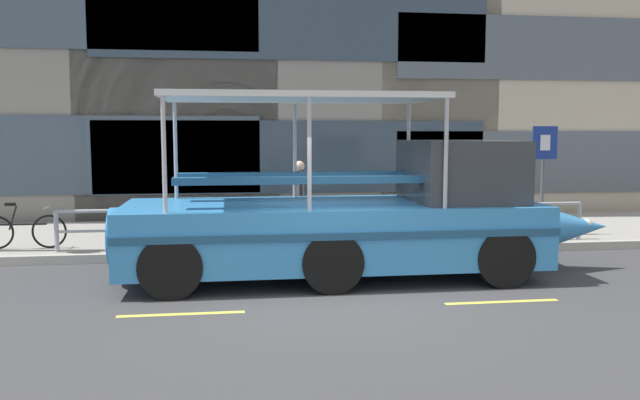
{
  "coord_description": "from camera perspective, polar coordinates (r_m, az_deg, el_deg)",
  "views": [
    {
      "loc": [
        -1.71,
        -10.05,
        2.58
      ],
      "look_at": [
        0.01,
        2.06,
        1.3
      ],
      "focal_mm": 36.47,
      "sensor_mm": 36.0,
      "label": 1
    }
  ],
  "objects": [
    {
      "name": "pedestrian_near_bow",
      "position": [
        15.88,
        9.75,
        0.6
      ],
      "size": [
        0.4,
        0.29,
        1.55
      ],
      "color": "#1E2338",
      "rests_on": "sidewalk"
    },
    {
      "name": "duck_tour_boat",
      "position": [
        11.61,
        3.62,
        -1.62
      ],
      "size": [
        9.07,
        2.61,
        3.23
      ],
      "color": "#388CD1",
      "rests_on": "ground_plane"
    },
    {
      "name": "pedestrian_mid_left",
      "position": [
        14.79,
        -1.82,
        0.76
      ],
      "size": [
        0.31,
        0.47,
        1.75
      ],
      "color": "#1E2338",
      "rests_on": "sidewalk"
    },
    {
      "name": "sidewalk",
      "position": [
        15.94,
        -1.82,
        -3.02
      ],
      "size": [
        32.0,
        4.8,
        0.18
      ],
      "primitive_type": "cube",
      "color": "#99968E",
      "rests_on": "ground_plane"
    },
    {
      "name": "leaned_bicycle",
      "position": [
        14.72,
        -24.64,
        -2.47
      ],
      "size": [
        1.74,
        0.46,
        0.96
      ],
      "color": "black",
      "rests_on": "sidewalk"
    },
    {
      "name": "ground_plane",
      "position": [
        10.51,
        1.55,
        -8.23
      ],
      "size": [
        120.0,
        120.0,
        0.0
      ],
      "primitive_type": "plane",
      "color": "#3D3D3F"
    },
    {
      "name": "curb_edge",
      "position": [
        13.5,
        -0.66,
        -4.66
      ],
      "size": [
        32.0,
        0.18,
        0.18
      ],
      "primitive_type": "cube",
      "color": "#B2ADA3",
      "rests_on": "ground_plane"
    },
    {
      "name": "curb_guardrail",
      "position": [
        13.79,
        1.11,
        -1.63
      ],
      "size": [
        11.32,
        0.09,
        0.85
      ],
      "color": "#9EA0A8",
      "rests_on": "sidewalk"
    },
    {
      "name": "lane_centreline",
      "position": [
        9.71,
        2.4,
        -9.42
      ],
      "size": [
        25.8,
        0.12,
        0.01
      ],
      "color": "#DBD64C",
      "rests_on": "ground_plane"
    },
    {
      "name": "parking_sign",
      "position": [
        15.99,
        19.03,
        3.23
      ],
      "size": [
        0.6,
        0.12,
        2.54
      ],
      "color": "#4C4F54",
      "rests_on": "sidewalk"
    }
  ]
}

